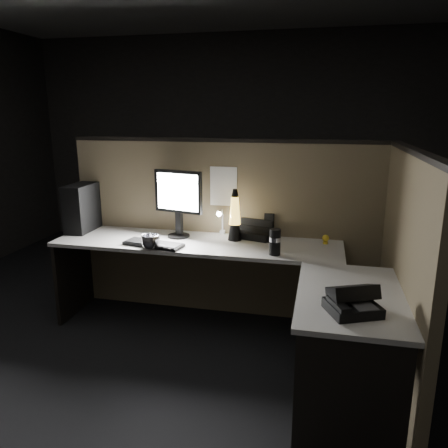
% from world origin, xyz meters
% --- Properties ---
extents(floor, '(6.00, 6.00, 0.00)m').
position_xyz_m(floor, '(0.00, 0.00, 0.00)').
color(floor, black).
rests_on(floor, ground).
extents(room_shell, '(6.00, 6.00, 6.00)m').
position_xyz_m(room_shell, '(0.00, 0.00, 1.62)').
color(room_shell, silver).
rests_on(room_shell, ground).
extents(partition_back, '(2.66, 0.06, 1.50)m').
position_xyz_m(partition_back, '(0.00, 0.93, 0.75)').
color(partition_back, brown).
rests_on(partition_back, ground).
extents(partition_right, '(0.06, 1.66, 1.50)m').
position_xyz_m(partition_right, '(1.33, 0.10, 0.75)').
color(partition_right, brown).
rests_on(partition_right, ground).
extents(desk, '(2.60, 1.60, 0.73)m').
position_xyz_m(desk, '(0.18, 0.25, 0.58)').
color(desk, beige).
rests_on(desk, ground).
extents(pc_tower, '(0.18, 0.39, 0.41)m').
position_xyz_m(pc_tower, '(-1.22, 0.73, 0.93)').
color(pc_tower, black).
rests_on(pc_tower, desk).
extents(monitor, '(0.43, 0.18, 0.55)m').
position_xyz_m(monitor, '(-0.34, 0.72, 1.06)').
color(monitor, black).
rests_on(monitor, desk).
extents(keyboard, '(0.50, 0.25, 0.02)m').
position_xyz_m(keyboard, '(-0.45, 0.42, 0.74)').
color(keyboard, black).
rests_on(keyboard, desk).
extents(mouse, '(0.11, 0.09, 0.04)m').
position_xyz_m(mouse, '(-0.36, 0.34, 0.75)').
color(mouse, black).
rests_on(mouse, desk).
extents(clip_lamp, '(0.04, 0.17, 0.22)m').
position_xyz_m(clip_lamp, '(-0.00, 0.82, 0.86)').
color(clip_lamp, silver).
rests_on(clip_lamp, desk).
extents(organizer, '(0.34, 0.32, 0.22)m').
position_xyz_m(organizer, '(0.30, 0.85, 0.78)').
color(organizer, black).
rests_on(organizer, desk).
extents(lava_lamp, '(0.11, 0.11, 0.42)m').
position_xyz_m(lava_lamp, '(0.14, 0.72, 0.90)').
color(lava_lamp, black).
rests_on(lava_lamp, desk).
extents(travel_mug, '(0.09, 0.09, 0.19)m').
position_xyz_m(travel_mug, '(0.50, 0.41, 0.83)').
color(travel_mug, black).
rests_on(travel_mug, desk).
extents(steel_mug, '(0.17, 0.17, 0.11)m').
position_xyz_m(steel_mug, '(-0.44, 0.34, 0.79)').
color(steel_mug, silver).
rests_on(steel_mug, desk).
extents(figurine, '(0.05, 0.05, 0.05)m').
position_xyz_m(figurine, '(0.86, 0.77, 0.78)').
color(figurine, yellow).
rests_on(figurine, desk).
extents(pinned_paper, '(0.23, 0.00, 0.33)m').
position_xyz_m(pinned_paper, '(0.00, 0.90, 1.14)').
color(pinned_paper, white).
rests_on(pinned_paper, partition_back).
extents(desk_phone, '(0.31, 0.31, 0.15)m').
position_xyz_m(desk_phone, '(0.99, -0.44, 0.79)').
color(desk_phone, black).
rests_on(desk_phone, desk).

